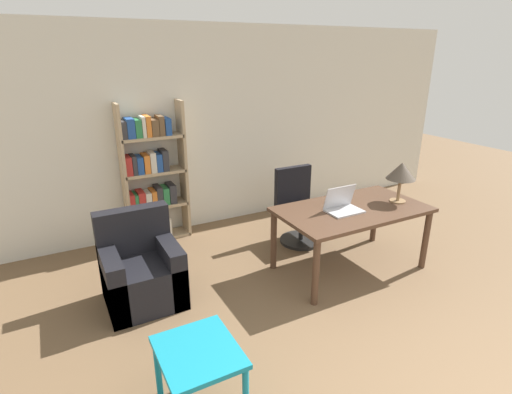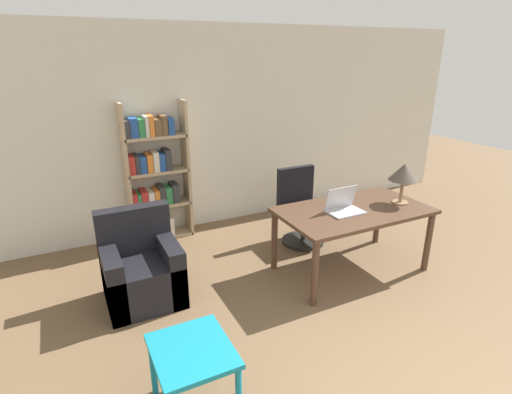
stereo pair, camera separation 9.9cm
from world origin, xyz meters
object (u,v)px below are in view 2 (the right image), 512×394
at_px(table_lamp, 404,173).
at_px(bookshelf, 154,178).
at_px(armchair, 142,271).
at_px(laptop, 344,207).
at_px(desk, 353,216).
at_px(office_chair, 301,210).
at_px(side_table_blue, 193,359).

bearing_deg(table_lamp, bookshelf, 140.96).
xyz_separation_m(armchair, bookshelf, (0.48, 1.34, 0.53)).
bearing_deg(laptop, bookshelf, 131.16).
relative_size(desk, laptop, 4.34).
bearing_deg(bookshelf, desk, -46.00).
bearing_deg(desk, table_lamp, -8.28).
xyz_separation_m(office_chair, side_table_blue, (-2.08, -1.92, -0.00)).
bearing_deg(side_table_blue, armchair, 91.61).
bearing_deg(desk, office_chair, 96.66).
bearing_deg(office_chair, desk, -83.34).
distance_m(laptop, table_lamp, 0.80).
bearing_deg(armchair, table_lamp, -11.02).
distance_m(desk, laptop, 0.21).
height_order(laptop, side_table_blue, laptop).
bearing_deg(side_table_blue, bookshelf, 81.19).
bearing_deg(side_table_blue, table_lamp, 18.96).
xyz_separation_m(table_lamp, bookshelf, (-2.33, 1.89, -0.26)).
distance_m(laptop, side_table_blue, 2.30).
xyz_separation_m(table_lamp, armchair, (-2.81, 0.55, -0.78)).
relative_size(office_chair, bookshelf, 0.54).
bearing_deg(office_chair, bookshelf, 150.68).
relative_size(desk, bookshelf, 0.92).
bearing_deg(laptop, table_lamp, -5.64).
bearing_deg(table_lamp, armchair, 168.98).
relative_size(desk, armchair, 1.81).
distance_m(table_lamp, office_chair, 1.36).
height_order(laptop, bookshelf, bookshelf).
xyz_separation_m(table_lamp, side_table_blue, (-2.77, -0.95, -0.67)).
bearing_deg(bookshelf, side_table_blue, -98.81).
bearing_deg(armchair, desk, -11.73).
bearing_deg(office_chair, armchair, -168.76).
height_order(desk, table_lamp, table_lamp).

